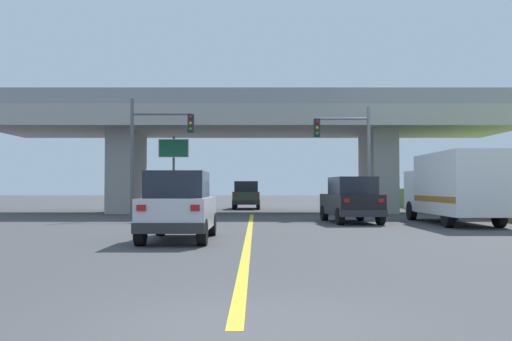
{
  "coord_description": "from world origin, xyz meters",
  "views": [
    {
      "loc": [
        0.23,
        -6.19,
        1.55
      ],
      "look_at": [
        0.28,
        23.89,
        2.46
      ],
      "focal_mm": 40.03,
      "sensor_mm": 36.0,
      "label": 1
    }
  ],
  "objects_px": {
    "suv_crossing": "(350,200)",
    "highway_sign": "(173,156)",
    "traffic_signal_farside": "(151,143)",
    "box_truck": "(453,187)",
    "suv_lead": "(178,206)",
    "sedan_oncoming": "(245,195)",
    "traffic_signal_nearside": "(349,147)"
  },
  "relations": [
    {
      "from": "box_truck",
      "to": "traffic_signal_nearside",
      "type": "relative_size",
      "value": 1.32
    },
    {
      "from": "traffic_signal_farside",
      "to": "highway_sign",
      "type": "distance_m",
      "value": 5.2
    },
    {
      "from": "suv_lead",
      "to": "highway_sign",
      "type": "height_order",
      "value": "highway_sign"
    },
    {
      "from": "sedan_oncoming",
      "to": "highway_sign",
      "type": "height_order",
      "value": "highway_sign"
    },
    {
      "from": "suv_crossing",
      "to": "traffic_signal_farside",
      "type": "relative_size",
      "value": 0.74
    },
    {
      "from": "traffic_signal_farside",
      "to": "highway_sign",
      "type": "xyz_separation_m",
      "value": [
        0.35,
        5.17,
        -0.38
      ]
    },
    {
      "from": "suv_crossing",
      "to": "traffic_signal_nearside",
      "type": "distance_m",
      "value": 5.15
    },
    {
      "from": "suv_lead",
      "to": "suv_crossing",
      "type": "height_order",
      "value": "same"
    },
    {
      "from": "sedan_oncoming",
      "to": "traffic_signal_farside",
      "type": "height_order",
      "value": "traffic_signal_farside"
    },
    {
      "from": "traffic_signal_nearside",
      "to": "suv_crossing",
      "type": "bearing_deg",
      "value": -99.16
    },
    {
      "from": "box_truck",
      "to": "suv_lead",
      "type": "bearing_deg",
      "value": -144.8
    },
    {
      "from": "traffic_signal_nearside",
      "to": "highway_sign",
      "type": "distance_m",
      "value": 10.89
    },
    {
      "from": "suv_lead",
      "to": "box_truck",
      "type": "distance_m",
      "value": 13.14
    },
    {
      "from": "suv_lead",
      "to": "traffic_signal_farside",
      "type": "relative_size",
      "value": 0.71
    },
    {
      "from": "suv_crossing",
      "to": "box_truck",
      "type": "height_order",
      "value": "box_truck"
    },
    {
      "from": "box_truck",
      "to": "sedan_oncoming",
      "type": "bearing_deg",
      "value": 117.35
    },
    {
      "from": "traffic_signal_farside",
      "to": "suv_crossing",
      "type": "bearing_deg",
      "value": -21.67
    },
    {
      "from": "sedan_oncoming",
      "to": "traffic_signal_farside",
      "type": "distance_m",
      "value": 14.12
    },
    {
      "from": "suv_lead",
      "to": "highway_sign",
      "type": "distance_m",
      "value": 17.8
    },
    {
      "from": "sedan_oncoming",
      "to": "traffic_signal_nearside",
      "type": "bearing_deg",
      "value": -65.74
    },
    {
      "from": "box_truck",
      "to": "traffic_signal_nearside",
      "type": "height_order",
      "value": "traffic_signal_nearside"
    },
    {
      "from": "suv_lead",
      "to": "traffic_signal_nearside",
      "type": "xyz_separation_m",
      "value": [
        7.18,
        12.83,
        2.66
      ]
    },
    {
      "from": "traffic_signal_nearside",
      "to": "highway_sign",
      "type": "bearing_deg",
      "value": 155.02
    },
    {
      "from": "sedan_oncoming",
      "to": "highway_sign",
      "type": "bearing_deg",
      "value": -118.33
    },
    {
      "from": "box_truck",
      "to": "sedan_oncoming",
      "type": "xyz_separation_m",
      "value": [
        -9.17,
        17.73,
        -0.58
      ]
    },
    {
      "from": "traffic_signal_nearside",
      "to": "traffic_signal_farside",
      "type": "relative_size",
      "value": 0.94
    },
    {
      "from": "suv_crossing",
      "to": "highway_sign",
      "type": "xyz_separation_m",
      "value": [
        -9.17,
        8.95,
        2.44
      ]
    },
    {
      "from": "suv_lead",
      "to": "box_truck",
      "type": "bearing_deg",
      "value": 35.2
    },
    {
      "from": "traffic_signal_farside",
      "to": "highway_sign",
      "type": "bearing_deg",
      "value": 86.09
    },
    {
      "from": "suv_crossing",
      "to": "sedan_oncoming",
      "type": "bearing_deg",
      "value": 101.42
    },
    {
      "from": "suv_lead",
      "to": "traffic_signal_farside",
      "type": "bearing_deg",
      "value": 103.95
    },
    {
      "from": "box_truck",
      "to": "traffic_signal_farside",
      "type": "distance_m",
      "value": 14.72
    }
  ]
}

